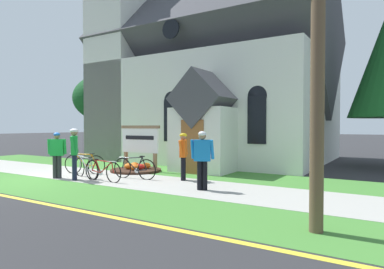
% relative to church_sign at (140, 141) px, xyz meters
% --- Properties ---
extents(ground, '(140.00, 140.00, 0.00)m').
position_rel_church_sign_xyz_m(ground, '(-1.47, 0.48, -1.24)').
color(ground, '#2B2B2D').
extents(sidewalk_slab, '(32.00, 2.64, 0.01)m').
position_rel_church_sign_xyz_m(sidewalk_slab, '(0.21, -1.97, -1.24)').
color(sidewalk_slab, '#A8A59E').
rests_on(sidewalk_slab, ground).
extents(grass_verge, '(32.00, 2.30, 0.01)m').
position_rel_church_sign_xyz_m(grass_verge, '(0.21, -4.44, -1.24)').
color(grass_verge, '#427F33').
rests_on(grass_verge, ground).
extents(church_lawn, '(24.00, 2.59, 0.01)m').
position_rel_church_sign_xyz_m(church_lawn, '(0.21, 0.65, -1.24)').
color(church_lawn, '#427F33').
rests_on(church_lawn, ground).
extents(curb_paint_stripe, '(28.00, 0.16, 0.01)m').
position_rel_church_sign_xyz_m(curb_paint_stripe, '(0.21, -5.73, -1.24)').
color(curb_paint_stripe, yellow).
rests_on(curb_paint_stripe, ground).
extents(church_building, '(12.33, 10.82, 13.03)m').
position_rel_church_sign_xyz_m(church_building, '(-0.15, 6.12, 3.50)').
color(church_building, silver).
rests_on(church_building, ground).
extents(church_sign, '(1.98, 0.14, 1.88)m').
position_rel_church_sign_xyz_m(church_sign, '(0.00, 0.00, 0.00)').
color(church_sign, '#7F6047').
rests_on(church_sign, ground).
extents(flower_bed, '(2.05, 2.05, 0.34)m').
position_rel_church_sign_xyz_m(flower_bed, '(0.01, -0.26, -1.15)').
color(flower_bed, '#382319').
rests_on(flower_bed, ground).
extents(bicycle_blue, '(1.66, 0.59, 0.83)m').
position_rel_church_sign_xyz_m(bicycle_blue, '(-1.28, -1.78, -0.86)').
color(bicycle_blue, black).
rests_on(bicycle_blue, ground).
extents(bicycle_silver, '(1.65, 0.45, 0.79)m').
position_rel_church_sign_xyz_m(bicycle_silver, '(-0.40, -2.47, -0.88)').
color(bicycle_silver, black).
rests_on(bicycle_silver, ground).
extents(bicycle_green, '(1.75, 0.24, 0.85)m').
position_rel_church_sign_xyz_m(bicycle_green, '(1.22, -1.72, -0.86)').
color(bicycle_green, black).
rests_on(bicycle_green, ground).
extents(bicycle_black, '(1.75, 0.11, 0.78)m').
position_rel_church_sign_xyz_m(bicycle_black, '(0.67, -2.70, -0.88)').
color(bicycle_black, black).
rests_on(bicycle_black, ground).
extents(cyclist_in_blue_jersey, '(0.56, 0.45, 1.63)m').
position_rel_church_sign_xyz_m(cyclist_in_blue_jersey, '(-1.17, -3.11, -0.29)').
color(cyclist_in_blue_jersey, '#2D2D33').
rests_on(cyclist_in_blue_jersey, ground).
extents(cyclist_in_orange_jersey, '(0.65, 0.38, 1.71)m').
position_rel_church_sign_xyz_m(cyclist_in_orange_jersey, '(4.30, -2.29, -0.24)').
color(cyclist_in_orange_jersey, black).
rests_on(cyclist_in_orange_jersey, ground).
extents(cyclist_in_red_jersey, '(0.37, 0.76, 1.62)m').
position_rel_church_sign_xyz_m(cyclist_in_red_jersey, '(2.88, -1.12, -0.30)').
color(cyclist_in_red_jersey, black).
rests_on(cyclist_in_red_jersey, ground).
extents(cyclist_in_white_jersey, '(0.50, 0.65, 1.77)m').
position_rel_church_sign_xyz_m(cyclist_in_white_jersey, '(-0.32, -3.04, -0.19)').
color(cyclist_in_white_jersey, '#191E38').
rests_on(cyclist_in_white_jersey, ground).
extents(yard_deciduous_tree, '(4.59, 4.59, 5.19)m').
position_rel_church_sign_xyz_m(yard_deciduous_tree, '(-6.61, 4.84, 2.37)').
color(yard_deciduous_tree, '#4C3823').
rests_on(yard_deciduous_tree, ground).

